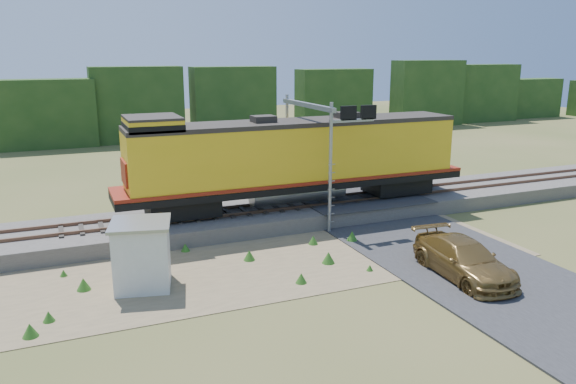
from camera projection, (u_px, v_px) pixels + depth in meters
name	position (u px, v px, depth m)	size (l,w,h in m)	color
ground	(288.00, 264.00, 24.42)	(140.00, 140.00, 0.00)	#475123
ballast	(244.00, 218.00, 29.69)	(70.00, 5.00, 0.80)	slate
rails	(244.00, 209.00, 29.58)	(70.00, 1.54, 0.16)	brown
dirt_shoulder	(240.00, 266.00, 24.12)	(26.00, 8.00, 0.03)	#8C7754
road	(413.00, 237.00, 27.68)	(7.00, 66.00, 0.86)	#38383A
tree_line_north	(146.00, 111.00, 57.69)	(130.00, 3.00, 6.50)	#1D3C16
weed_clumps	(209.00, 275.00, 23.20)	(15.00, 6.20, 0.56)	#2D631C
locomotive	(293.00, 158.00, 30.01)	(19.48, 2.97, 5.03)	black
shed	(142.00, 254.00, 21.67)	(2.69, 2.69, 2.66)	silver
signal_gantry	(318.00, 130.00, 29.48)	(2.62, 6.20, 6.60)	gray
car	(464.00, 259.00, 22.79)	(2.16, 5.30, 1.54)	olive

